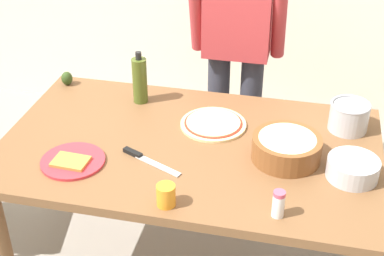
{
  "coord_description": "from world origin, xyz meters",
  "views": [
    {
      "loc": [
        0.45,
        -1.91,
        2.06
      ],
      "look_at": [
        0.0,
        0.05,
        0.81
      ],
      "focal_mm": 51.99,
      "sensor_mm": 36.0,
      "label": 1
    }
  ],
  "objects_px": {
    "popcorn_bowl": "(287,146)",
    "steel_pot": "(349,116)",
    "person_cook": "(237,38)",
    "chef_knife": "(144,159)",
    "plate_with_slice": "(73,161)",
    "salt_shaker": "(278,204)",
    "pizza_raw_on_board": "(213,124)",
    "cup_orange": "(166,195)",
    "dining_table": "(189,162)",
    "avocado": "(67,78)",
    "olive_oil_bottle": "(140,80)",
    "mixing_bowl_steel": "(353,169)"
  },
  "relations": [
    {
      "from": "olive_oil_bottle",
      "to": "avocado",
      "type": "distance_m",
      "value": 0.43
    },
    {
      "from": "olive_oil_bottle",
      "to": "popcorn_bowl",
      "type": "bearing_deg",
      "value": -24.6
    },
    {
      "from": "olive_oil_bottle",
      "to": "cup_orange",
      "type": "height_order",
      "value": "olive_oil_bottle"
    },
    {
      "from": "popcorn_bowl",
      "to": "steel_pot",
      "type": "distance_m",
      "value": 0.38
    },
    {
      "from": "pizza_raw_on_board",
      "to": "cup_orange",
      "type": "distance_m",
      "value": 0.58
    },
    {
      "from": "popcorn_bowl",
      "to": "steel_pot",
      "type": "xyz_separation_m",
      "value": [
        0.25,
        0.29,
        0.0
      ]
    },
    {
      "from": "plate_with_slice",
      "to": "salt_shaker",
      "type": "distance_m",
      "value": 0.85
    },
    {
      "from": "dining_table",
      "to": "plate_with_slice",
      "type": "bearing_deg",
      "value": -151.12
    },
    {
      "from": "mixing_bowl_steel",
      "to": "chef_knife",
      "type": "xyz_separation_m",
      "value": [
        -0.82,
        -0.07,
        -0.03
      ]
    },
    {
      "from": "olive_oil_bottle",
      "to": "chef_knife",
      "type": "xyz_separation_m",
      "value": [
        0.16,
        -0.47,
        -0.11
      ]
    },
    {
      "from": "person_cook",
      "to": "popcorn_bowl",
      "type": "xyz_separation_m",
      "value": [
        0.33,
        -0.77,
        -0.12
      ]
    },
    {
      "from": "person_cook",
      "to": "cup_orange",
      "type": "xyz_separation_m",
      "value": [
        -0.07,
        -1.16,
        -0.14
      ]
    },
    {
      "from": "plate_with_slice",
      "to": "avocado",
      "type": "distance_m",
      "value": 0.7
    },
    {
      "from": "cup_orange",
      "to": "chef_knife",
      "type": "height_order",
      "value": "cup_orange"
    },
    {
      "from": "popcorn_bowl",
      "to": "pizza_raw_on_board",
      "type": "bearing_deg",
      "value": 151.01
    },
    {
      "from": "salt_shaker",
      "to": "avocado",
      "type": "bearing_deg",
      "value": 145.76
    },
    {
      "from": "olive_oil_bottle",
      "to": "cup_orange",
      "type": "distance_m",
      "value": 0.79
    },
    {
      "from": "pizza_raw_on_board",
      "to": "chef_knife",
      "type": "xyz_separation_m",
      "value": [
        -0.22,
        -0.32,
        -0.0
      ]
    },
    {
      "from": "mixing_bowl_steel",
      "to": "dining_table",
      "type": "bearing_deg",
      "value": 172.73
    },
    {
      "from": "pizza_raw_on_board",
      "to": "chef_knife",
      "type": "bearing_deg",
      "value": -124.57
    },
    {
      "from": "plate_with_slice",
      "to": "mixing_bowl_steel",
      "type": "xyz_separation_m",
      "value": [
        1.09,
        0.15,
        0.03
      ]
    },
    {
      "from": "steel_pot",
      "to": "chef_knife",
      "type": "relative_size",
      "value": 0.63
    },
    {
      "from": "person_cook",
      "to": "chef_knife",
      "type": "distance_m",
      "value": 0.95
    },
    {
      "from": "person_cook",
      "to": "pizza_raw_on_board",
      "type": "relative_size",
      "value": 5.5
    },
    {
      "from": "dining_table",
      "to": "avocado",
      "type": "bearing_deg",
      "value": 151.45
    },
    {
      "from": "olive_oil_bottle",
      "to": "avocado",
      "type": "height_order",
      "value": "olive_oil_bottle"
    },
    {
      "from": "salt_shaker",
      "to": "dining_table",
      "type": "bearing_deg",
      "value": 137.27
    },
    {
      "from": "dining_table",
      "to": "cup_orange",
      "type": "xyz_separation_m",
      "value": [
        0.01,
        -0.4,
        0.13
      ]
    },
    {
      "from": "plate_with_slice",
      "to": "cup_orange",
      "type": "height_order",
      "value": "cup_orange"
    },
    {
      "from": "salt_shaker",
      "to": "chef_knife",
      "type": "xyz_separation_m",
      "value": [
        -0.56,
        0.22,
        -0.05
      ]
    },
    {
      "from": "dining_table",
      "to": "salt_shaker",
      "type": "distance_m",
      "value": 0.57
    },
    {
      "from": "dining_table",
      "to": "pizza_raw_on_board",
      "type": "xyz_separation_m",
      "value": [
        0.07,
        0.17,
        0.1
      ]
    },
    {
      "from": "plate_with_slice",
      "to": "chef_knife",
      "type": "xyz_separation_m",
      "value": [
        0.28,
        0.08,
        -0.0
      ]
    },
    {
      "from": "steel_pot",
      "to": "chef_knife",
      "type": "distance_m",
      "value": 0.91
    },
    {
      "from": "pizza_raw_on_board",
      "to": "olive_oil_bottle",
      "type": "distance_m",
      "value": 0.42
    },
    {
      "from": "pizza_raw_on_board",
      "to": "cup_orange",
      "type": "relative_size",
      "value": 3.46
    },
    {
      "from": "person_cook",
      "to": "avocado",
      "type": "bearing_deg",
      "value": -155.78
    },
    {
      "from": "steel_pot",
      "to": "cup_orange",
      "type": "distance_m",
      "value": 0.94
    },
    {
      "from": "chef_knife",
      "to": "person_cook",
      "type": "bearing_deg",
      "value": 75.76
    },
    {
      "from": "person_cook",
      "to": "steel_pot",
      "type": "distance_m",
      "value": 0.76
    },
    {
      "from": "cup_orange",
      "to": "chef_knife",
      "type": "xyz_separation_m",
      "value": [
        -0.16,
        0.25,
        -0.04
      ]
    },
    {
      "from": "popcorn_bowl",
      "to": "olive_oil_bottle",
      "type": "xyz_separation_m",
      "value": [
        -0.72,
        0.33,
        0.05
      ]
    },
    {
      "from": "plate_with_slice",
      "to": "chef_knife",
      "type": "bearing_deg",
      "value": 16.73
    },
    {
      "from": "dining_table",
      "to": "chef_knife",
      "type": "xyz_separation_m",
      "value": [
        -0.15,
        -0.15,
        0.1
      ]
    },
    {
      "from": "mixing_bowl_steel",
      "to": "avocado",
      "type": "relative_size",
      "value": 2.86
    },
    {
      "from": "dining_table",
      "to": "olive_oil_bottle",
      "type": "distance_m",
      "value": 0.49
    },
    {
      "from": "olive_oil_bottle",
      "to": "steel_pot",
      "type": "distance_m",
      "value": 0.97
    },
    {
      "from": "popcorn_bowl",
      "to": "olive_oil_bottle",
      "type": "height_order",
      "value": "olive_oil_bottle"
    },
    {
      "from": "pizza_raw_on_board",
      "to": "steel_pot",
      "type": "bearing_deg",
      "value": 9.99
    },
    {
      "from": "dining_table",
      "to": "person_cook",
      "type": "xyz_separation_m",
      "value": [
        0.08,
        0.76,
        0.27
      ]
    }
  ]
}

